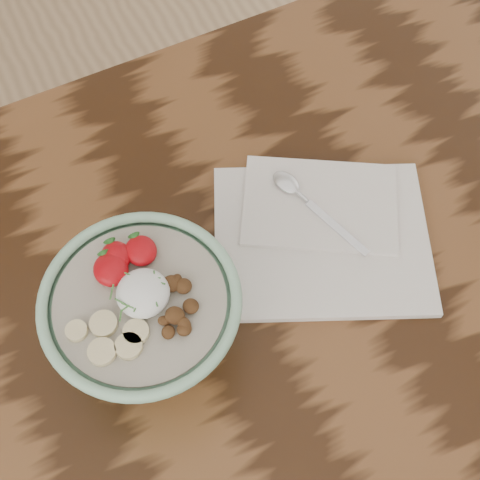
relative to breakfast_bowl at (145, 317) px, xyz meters
The scene contains 4 objects.
table 18.95cm from the breakfast_bowl, 16.68° to the right, with size 160.00×90.00×75.00cm.
breakfast_bowl is the anchor object (origin of this frame).
napkin 26.06cm from the breakfast_bowl, ahead, with size 33.87×31.34×1.67cm.
spoon 26.84cm from the breakfast_bowl, 20.38° to the left, with size 6.40×16.24×0.86cm.
Camera 1 is at (-11.92, -26.60, 150.10)cm, focal length 50.00 mm.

